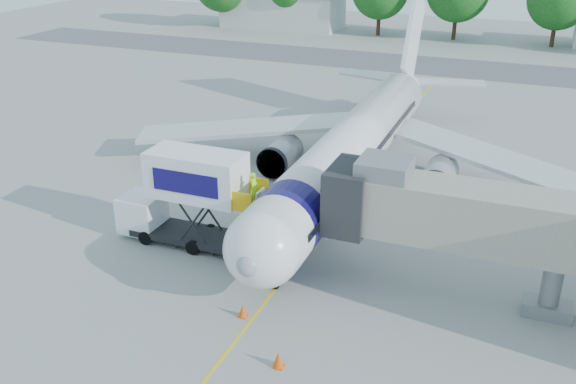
% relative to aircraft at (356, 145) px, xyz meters
% --- Properties ---
extents(ground, '(160.00, 160.00, 0.00)m').
position_rel_aircraft_xyz_m(ground, '(0.00, -4.12, -2.95)').
color(ground, gray).
rests_on(ground, ground).
extents(guidance_line, '(0.15, 70.00, 0.01)m').
position_rel_aircraft_xyz_m(guidance_line, '(0.00, -4.12, -2.94)').
color(guidance_line, yellow).
rests_on(guidance_line, ground).
extents(taxiway_strip, '(120.00, 10.00, 0.01)m').
position_rel_aircraft_xyz_m(taxiway_strip, '(0.00, 37.88, -2.94)').
color(taxiway_strip, '#59595B').
rests_on(taxiway_strip, ground).
extents(aircraft, '(34.17, 37.73, 11.35)m').
position_rel_aircraft_xyz_m(aircraft, '(0.00, 0.00, 0.00)').
color(aircraft, white).
rests_on(aircraft, ground).
extents(jet_bridge, '(13.90, 3.20, 6.60)m').
position_rel_aircraft_xyz_m(jet_bridge, '(7.99, -11.12, 1.39)').
color(jet_bridge, '#9D9386').
rests_on(jet_bridge, ground).
extents(catering_hiloader, '(8.50, 2.44, 5.50)m').
position_rel_aircraft_xyz_m(catering_hiloader, '(-6.27, -11.12, -0.19)').
color(catering_hiloader, black).
rests_on(catering_hiloader, ground).
extents(safety_cone_a, '(0.43, 0.43, 0.68)m').
position_rel_aircraft_xyz_m(safety_cone_a, '(-0.47, -16.43, -2.62)').
color(safety_cone_a, '#DC4B0B').
rests_on(safety_cone_a, ground).
extents(safety_cone_b, '(0.48, 0.48, 0.76)m').
position_rel_aircraft_xyz_m(safety_cone_b, '(2.39, -19.07, -2.58)').
color(safety_cone_b, '#DC4B0B').
rests_on(safety_cone_b, ground).
extents(outbuilding_left, '(18.40, 8.40, 5.30)m').
position_rel_aircraft_xyz_m(outbuilding_left, '(-28.00, 55.88, -0.29)').
color(outbuilding_left, beige).
rests_on(outbuilding_left, ground).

